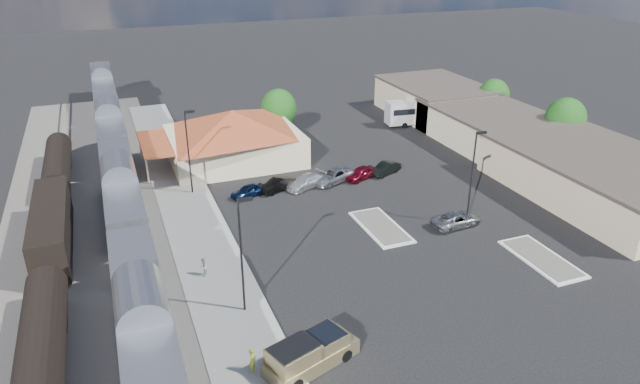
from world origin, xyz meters
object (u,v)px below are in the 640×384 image
object	(u,v)px
station_depot	(233,135)
pickup_truck	(311,353)
suv	(456,220)
coach_bus	(424,110)

from	to	relation	value
station_depot	pickup_truck	size ratio (longest dim) A/B	2.76
pickup_truck	suv	size ratio (longest dim) A/B	1.36
coach_bus	station_depot	bearing A→B (deg)	104.93
pickup_truck	coach_bus	xyz separation A→B (m)	(32.50, 41.35, 1.02)
pickup_truck	suv	xyz separation A→B (m)	(19.18, 12.87, -0.35)
station_depot	suv	xyz separation A→B (m)	(15.25, -24.22, -2.45)
station_depot	pickup_truck	distance (m)	37.36
pickup_truck	suv	bearing A→B (deg)	-75.20
suv	pickup_truck	bearing A→B (deg)	118.68
pickup_truck	coach_bus	world-z (taller)	coach_bus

